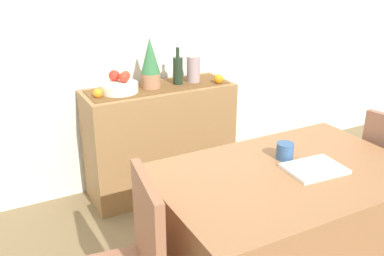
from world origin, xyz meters
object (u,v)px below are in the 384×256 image
wine_bottle (178,70)px  coffee_cup (285,151)px  sideboard_console (160,140)px  potted_plant (150,63)px  fruit_bowl (119,88)px  ceramic_vase (193,69)px  open_book (314,169)px  dining_table (281,235)px

wine_bottle → coffee_cup: 1.22m
sideboard_console → potted_plant: (-0.06, 0.00, 0.60)m
wine_bottle → sideboard_console: bearing=180.0°
fruit_bowl → wine_bottle: (0.45, -0.00, 0.07)m
ceramic_vase → potted_plant: (-0.34, 0.00, 0.08)m
coffee_cup → wine_bottle: bearing=91.2°
potted_plant → open_book: size_ratio=1.30×
fruit_bowl → coffee_cup: fruit_bowl is taller
dining_table → potted_plant: bearing=96.8°
fruit_bowl → open_book: fruit_bowl is taller
sideboard_console → fruit_bowl: bearing=180.0°
ceramic_vase → coffee_cup: size_ratio=2.22×
wine_bottle → ceramic_vase: (0.13, 0.00, -0.01)m
potted_plant → open_book: bearing=-78.4°
coffee_cup → sideboard_console: bearing=98.6°
ceramic_vase → potted_plant: size_ratio=0.55×
sideboard_console → fruit_bowl: 0.55m
ceramic_vase → sideboard_console: bearing=180.0°
open_book → fruit_bowl: bearing=114.8°
potted_plant → dining_table: (0.16, -1.33, -0.65)m
wine_bottle → potted_plant: bearing=180.0°
wine_bottle → fruit_bowl: bearing=180.0°
fruit_bowl → dining_table: fruit_bowl is taller
wine_bottle → coffee_cup: bearing=-88.8°
fruit_bowl → wine_bottle: size_ratio=0.95×
dining_table → open_book: 0.40m
fruit_bowl → ceramic_vase: ceramic_vase is taller
sideboard_console → ceramic_vase: (0.29, 0.00, 0.52)m
fruit_bowl → ceramic_vase: bearing=0.0°
wine_bottle → dining_table: 1.45m
sideboard_console → coffee_cup: sideboard_console is taller
sideboard_console → coffee_cup: 1.27m
dining_table → coffee_cup: 0.44m
potted_plant → dining_table: bearing=-83.2°
potted_plant → open_book: potted_plant is taller
potted_plant → dining_table: size_ratio=0.28×
dining_table → coffee_cup: (0.08, 0.12, 0.41)m
ceramic_vase → dining_table: (-0.19, -1.33, -0.57)m
dining_table → open_book: open_book is taller
sideboard_console → potted_plant: bearing=180.0°
sideboard_console → open_book: (0.23, -1.38, 0.33)m
sideboard_console → wine_bottle: 0.55m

